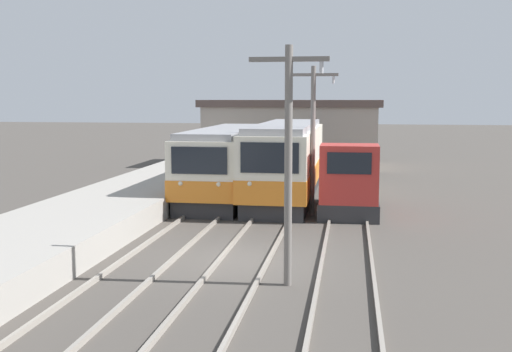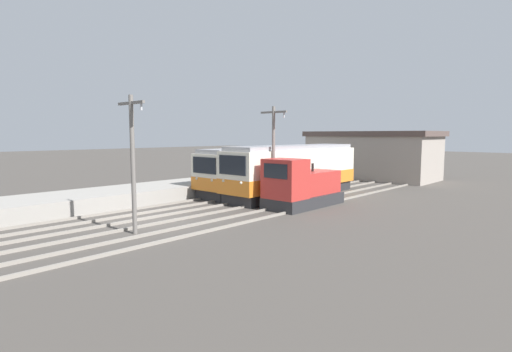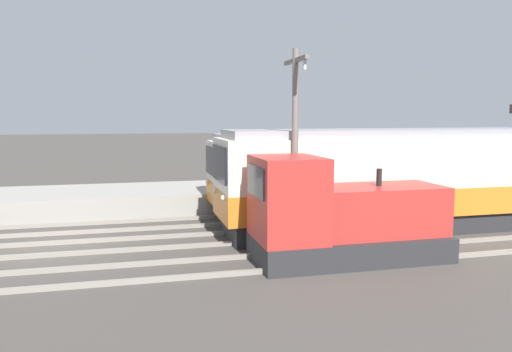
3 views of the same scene
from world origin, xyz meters
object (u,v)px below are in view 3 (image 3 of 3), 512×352
shunting_locomotive (340,218)px  catenary_mast_mid (295,140)px  commuter_train_left (343,178)px  commuter_train_center (389,184)px

shunting_locomotive → catenary_mast_mid: size_ratio=0.91×
commuter_train_left → shunting_locomotive: (5.80, -2.68, -0.39)m
commuter_train_left → commuter_train_center: bearing=10.6°
commuter_train_left → commuter_train_center: commuter_train_center is taller
commuter_train_left → shunting_locomotive: size_ratio=1.97×
commuter_train_left → commuter_train_center: 2.85m
commuter_train_left → catenary_mast_mid: size_ratio=1.80×
catenary_mast_mid → shunting_locomotive: bearing=29.9°
shunting_locomotive → catenary_mast_mid: 2.76m
commuter_train_center → catenary_mast_mid: bearing=-69.6°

